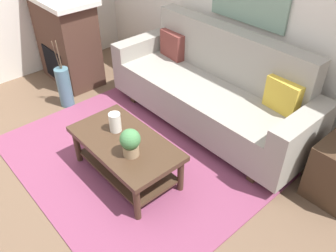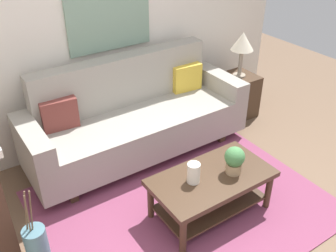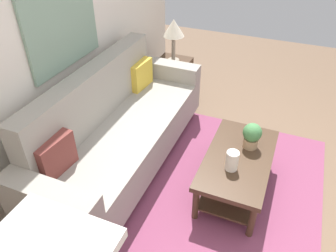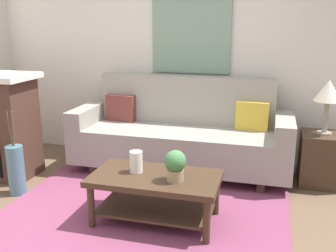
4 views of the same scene
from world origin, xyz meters
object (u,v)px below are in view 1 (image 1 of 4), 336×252
at_px(coffee_table, 126,150).
at_px(floor_vase, 65,87).
at_px(throw_pillow_maroon, 172,45).
at_px(throw_pillow_mustard, 283,96).
at_px(fireplace, 67,40).
at_px(potted_plant_tabletop, 130,142).
at_px(couch, 211,91).
at_px(tabletop_vase, 115,122).

xyz_separation_m(coffee_table, floor_vase, (-1.52, 0.17, -0.06)).
xyz_separation_m(throw_pillow_maroon, throw_pillow_mustard, (1.57, 0.00, 0.00)).
xyz_separation_m(coffee_table, fireplace, (-2.07, 0.57, 0.27)).
bearing_deg(throw_pillow_maroon, throw_pillow_mustard, 0.00).
distance_m(throw_pillow_mustard, potted_plant_tabletop, 1.53).
height_order(coffee_table, fireplace, fireplace).
height_order(throw_pillow_mustard, floor_vase, throw_pillow_mustard).
height_order(couch, coffee_table, couch).
bearing_deg(tabletop_vase, coffee_table, -10.06).
bearing_deg(fireplace, throw_pillow_maroon, 33.29).
distance_m(couch, tabletop_vase, 1.22).
height_order(throw_pillow_maroon, potted_plant_tabletop, throw_pillow_maroon).
relative_size(throw_pillow_maroon, throw_pillow_mustard, 1.00).
distance_m(potted_plant_tabletop, floor_vase, 1.76).
distance_m(couch, potted_plant_tabletop, 1.34).
height_order(couch, tabletop_vase, couch).
xyz_separation_m(throw_pillow_mustard, floor_vase, (-2.24, -1.20, -0.43)).
bearing_deg(throw_pillow_mustard, potted_plant_tabletop, -110.22).
height_order(throw_pillow_mustard, tabletop_vase, throw_pillow_mustard).
height_order(coffee_table, potted_plant_tabletop, potted_plant_tabletop).
relative_size(couch, throw_pillow_mustard, 6.87).
xyz_separation_m(tabletop_vase, fireplace, (-1.89, 0.54, 0.06)).
bearing_deg(coffee_table, potted_plant_tabletop, -18.66).
distance_m(coffee_table, fireplace, 2.17).
distance_m(tabletop_vase, floor_vase, 1.37).
distance_m(tabletop_vase, potted_plant_tabletop, 0.39).
distance_m(throw_pillow_maroon, tabletop_vase, 1.50).
bearing_deg(tabletop_vase, fireplace, 164.10).
bearing_deg(potted_plant_tabletop, tabletop_vase, 165.49).
bearing_deg(floor_vase, throw_pillow_mustard, 28.14).
bearing_deg(coffee_table, fireplace, 164.61).
bearing_deg(coffee_table, tabletop_vase, 169.94).
distance_m(couch, coffee_table, 1.25).
bearing_deg(throw_pillow_mustard, coffee_table, -117.67).
xyz_separation_m(throw_pillow_mustard, coffee_table, (-0.72, -1.37, -0.37)).
xyz_separation_m(couch, fireplace, (-2.00, -0.67, 0.15)).
relative_size(tabletop_vase, floor_vase, 0.37).
xyz_separation_m(throw_pillow_mustard, fireplace, (-2.79, -0.80, -0.09)).
height_order(throw_pillow_mustard, fireplace, fireplace).
relative_size(tabletop_vase, fireplace, 0.16).
xyz_separation_m(tabletop_vase, potted_plant_tabletop, (0.37, -0.10, 0.05)).
height_order(fireplace, floor_vase, fireplace).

